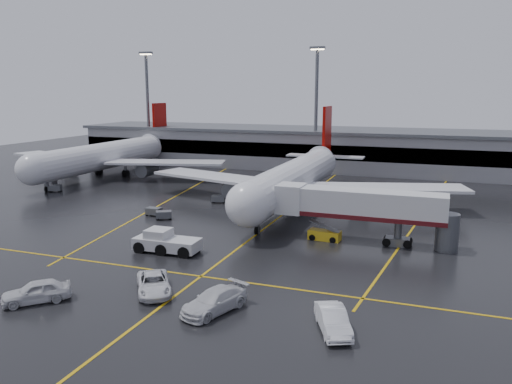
% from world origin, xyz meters
% --- Properties ---
extents(ground, '(220.00, 220.00, 0.00)m').
position_xyz_m(ground, '(0.00, 0.00, 0.00)').
color(ground, black).
rests_on(ground, ground).
extents(apron_line_centre, '(0.25, 90.00, 0.02)m').
position_xyz_m(apron_line_centre, '(0.00, 0.00, 0.01)').
color(apron_line_centre, gold).
rests_on(apron_line_centre, ground).
extents(apron_line_stop, '(60.00, 0.25, 0.02)m').
position_xyz_m(apron_line_stop, '(0.00, -22.00, 0.01)').
color(apron_line_stop, gold).
rests_on(apron_line_stop, ground).
extents(apron_line_left, '(9.99, 69.35, 0.02)m').
position_xyz_m(apron_line_left, '(-20.00, 10.00, 0.01)').
color(apron_line_left, gold).
rests_on(apron_line_left, ground).
extents(apron_line_right, '(7.57, 69.64, 0.02)m').
position_xyz_m(apron_line_right, '(18.00, 10.00, 0.01)').
color(apron_line_right, gold).
rests_on(apron_line_right, ground).
extents(terminal, '(122.00, 19.00, 8.60)m').
position_xyz_m(terminal, '(0.00, 47.93, 4.32)').
color(terminal, gray).
rests_on(terminal, ground).
extents(light_mast_left, '(3.00, 1.20, 25.45)m').
position_xyz_m(light_mast_left, '(-45.00, 42.00, 14.47)').
color(light_mast_left, '#595B60').
rests_on(light_mast_left, ground).
extents(light_mast_mid, '(3.00, 1.20, 25.45)m').
position_xyz_m(light_mast_mid, '(-5.00, 42.00, 14.47)').
color(light_mast_mid, '#595B60').
rests_on(light_mast_mid, ground).
extents(main_airliner, '(48.80, 45.60, 14.10)m').
position_xyz_m(main_airliner, '(0.00, 9.70, 4.21)').
color(main_airliner, silver).
rests_on(main_airliner, ground).
extents(second_airliner, '(48.80, 45.60, 14.10)m').
position_xyz_m(second_airliner, '(-42.00, 21.70, 4.21)').
color(second_airliner, silver).
rests_on(second_airliner, ground).
extents(jet_bridge, '(19.90, 3.40, 6.05)m').
position_xyz_m(jet_bridge, '(11.87, -6.00, 3.93)').
color(jet_bridge, silver).
rests_on(jet_bridge, ground).
extents(pushback_tractor, '(7.02, 3.12, 2.49)m').
position_xyz_m(pushback_tractor, '(-6.74, -16.69, 0.99)').
color(pushback_tractor, silver).
rests_on(pushback_tractor, ground).
extents(belt_loader, '(3.75, 2.01, 2.29)m').
position_xyz_m(belt_loader, '(8.02, -6.63, 0.56)').
color(belt_loader, gold).
rests_on(belt_loader, ground).
extents(service_van_a, '(5.40, 6.17, 1.58)m').
position_xyz_m(service_van_a, '(-2.01, -26.80, 0.79)').
color(service_van_a, white).
rests_on(service_van_a, ground).
extents(service_van_b, '(4.28, 6.41, 1.72)m').
position_xyz_m(service_van_b, '(4.32, -28.40, 0.86)').
color(service_van_b, silver).
rests_on(service_van_b, ground).
extents(service_van_c, '(3.73, 5.41, 1.69)m').
position_xyz_m(service_van_c, '(13.52, -28.51, 0.84)').
color(service_van_c, white).
rests_on(service_van_c, ground).
extents(service_van_d, '(5.24, 5.19, 1.79)m').
position_xyz_m(service_van_d, '(-9.78, -31.71, 0.90)').
color(service_van_d, silver).
rests_on(service_van_d, ground).
extents(baggage_cart_a, '(2.38, 2.13, 1.12)m').
position_xyz_m(baggage_cart_a, '(-14.00, -4.67, 0.63)').
color(baggage_cart_a, '#595B60').
rests_on(baggage_cart_a, ground).
extents(baggage_cart_b, '(2.03, 1.35, 1.12)m').
position_xyz_m(baggage_cart_b, '(-16.29, -3.38, 0.63)').
color(baggage_cart_b, '#595B60').
rests_on(baggage_cart_b, ground).
extents(baggage_cart_c, '(2.27, 1.78, 1.12)m').
position_xyz_m(baggage_cart_c, '(-11.47, 7.23, 0.63)').
color(baggage_cart_c, '#595B60').
rests_on(baggage_cart_c, ground).
extents(baggage_cart_d, '(2.15, 1.55, 1.12)m').
position_xyz_m(baggage_cart_d, '(-45.61, 9.80, 0.63)').
color(baggage_cart_d, '#595B60').
rests_on(baggage_cart_d, ground).
extents(baggage_cart_e, '(2.35, 1.99, 1.12)m').
position_xyz_m(baggage_cart_e, '(-40.87, 5.55, 0.63)').
color(baggage_cart_e, '#595B60').
rests_on(baggage_cart_e, ground).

